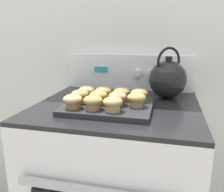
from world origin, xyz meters
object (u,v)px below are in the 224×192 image
object	(u,v)px
muffin_r2_c3	(139,94)
muffin_r2_c2	(122,93)
muffin_r0_c0	(73,101)
muffin_r0_c1	(93,102)
muffin_pan	(108,107)
muffin_r0_c2	(113,103)
muffin_r1_c3	(136,99)
muffin_r2_c0	(87,91)
muffin_r1_c2	(117,98)
tea_kettle	(168,79)
stove_range	(117,188)
muffin_r2_c1	(103,92)
muffin_r1_c1	(98,97)
muffin_r1_c0	(80,96)

from	to	relation	value
muffin_r2_c3	muffin_r2_c2	bearing A→B (deg)	178.36
muffin_r0_c0	muffin_r0_c1	size ratio (longest dim) A/B	1.00
muffin_pan	muffin_r0_c2	size ratio (longest dim) A/B	4.82
muffin_r2_c2	muffin_r0_c1	bearing A→B (deg)	-116.87
muffin_r0_c0	muffin_r1_c3	world-z (taller)	same
muffin_r0_c0	muffin_r2_c0	size ratio (longest dim) A/B	1.00
muffin_r1_c2	tea_kettle	xyz separation A→B (m)	(0.20, 0.26, 0.04)
stove_range	muffin_r2_c1	size ratio (longest dim) A/B	11.88
muffin_r2_c2	muffin_r0_c0	bearing A→B (deg)	-134.99
muffin_r2_c1	tea_kettle	world-z (taller)	tea_kettle
muffin_r2_c0	muffin_r2_c3	bearing A→B (deg)	0.08
muffin_pan	muffin_r1_c3	bearing A→B (deg)	-0.74
muffin_pan	muffin_r2_c3	bearing A→B (deg)	33.40
muffin_r1_c2	muffin_r2_c1	distance (m)	0.11
muffin_pan	tea_kettle	size ratio (longest dim) A/B	1.46
muffin_r0_c2	muffin_r2_c2	xyz separation A→B (m)	(0.00, 0.17, 0.00)
stove_range	muffin_r2_c2	world-z (taller)	muffin_r2_c2
muffin_r0_c1	muffin_r2_c3	size ratio (longest dim) A/B	1.00
muffin_r1_c1	muffin_r1_c3	world-z (taller)	same
muffin_r1_c1	muffin_r2_c3	bearing A→B (deg)	25.63
muffin_r1_c3	muffin_r0_c1	bearing A→B (deg)	-153.84
muffin_pan	muffin_r2_c1	world-z (taller)	muffin_r2_c1
muffin_r1_c2	tea_kettle	bearing A→B (deg)	52.12
muffin_r1_c0	tea_kettle	distance (m)	0.45
muffin_r1_c2	muffin_r2_c1	size ratio (longest dim) A/B	1.00
muffin_r2_c1	muffin_r2_c2	xyz separation A→B (m)	(0.08, 0.00, 0.00)
muffin_r0_c0	muffin_r1_c1	world-z (taller)	same
muffin_r2_c2	muffin_r2_c3	distance (m)	0.08
muffin_pan	muffin_r0_c2	distance (m)	0.10
muffin_r0_c1	muffin_r2_c3	distance (m)	0.23
stove_range	tea_kettle	xyz separation A→B (m)	(0.22, 0.16, 0.55)
muffin_r1_c1	muffin_r2_c3	size ratio (longest dim) A/B	1.00
stove_range	tea_kettle	bearing A→B (deg)	36.52
muffin_r1_c2	muffin_r2_c3	distance (m)	0.11
muffin_r0_c2	muffin_r1_c0	xyz separation A→B (m)	(-0.17, 0.08, 0.00)
muffin_r0_c0	muffin_r0_c2	size ratio (longest dim) A/B	1.00
muffin_r0_c2	muffin_r1_c3	world-z (taller)	same
muffin_r0_c1	muffin_r2_c0	xyz separation A→B (m)	(-0.08, 0.16, 0.00)
muffin_r1_c0	muffin_r1_c1	size ratio (longest dim) A/B	1.00
muffin_r0_c2	muffin_r2_c0	bearing A→B (deg)	134.82
muffin_r0_c1	muffin_r2_c0	size ratio (longest dim) A/B	1.00
muffin_pan	muffin_r0_c0	world-z (taller)	muffin_r0_c0
muffin_r2_c0	muffin_r2_c2	size ratio (longest dim) A/B	1.00
muffin_pan	muffin_r0_c2	bearing A→B (deg)	-64.35
muffin_r0_c2	muffin_r2_c2	distance (m)	0.17
muffin_r1_c1	muffin_pan	bearing A→B (deg)	-1.29
stove_range	muffin_r0_c0	size ratio (longest dim) A/B	11.88
muffin_r0_c2	tea_kettle	bearing A→B (deg)	59.74
tea_kettle	muffin_r1_c2	bearing A→B (deg)	-127.88
muffin_r2_c2	muffin_r1_c1	bearing A→B (deg)	-136.38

